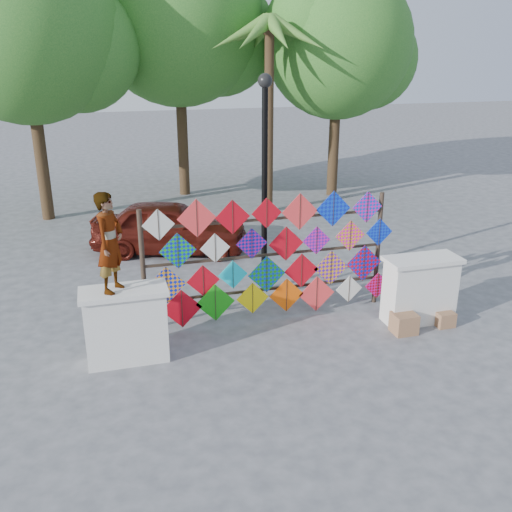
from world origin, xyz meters
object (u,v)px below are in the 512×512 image
Objects in this scene: lamppost at (265,166)px; vendor_woman at (110,243)px; sedan at (170,227)px; kite_rack at (271,258)px.

vendor_woman is at bearing -144.94° from lamppost.
lamppost reaches higher than sedan.
lamppost is (0.24, 1.27, 1.49)m from kite_rack.
kite_rack is 1.09× the size of lamppost.
sedan is (-1.35, 4.28, -0.54)m from kite_rack.
vendor_woman is 0.36× the size of lamppost.
vendor_woman reaches higher than kite_rack.
sedan is 3.96m from lamppost.
sedan is 0.87× the size of lamppost.
lamppost is at bearing -134.63° from sedan.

